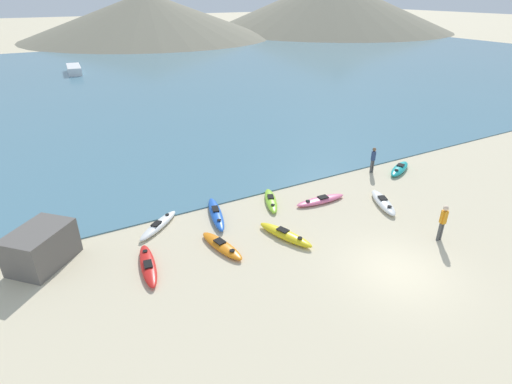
% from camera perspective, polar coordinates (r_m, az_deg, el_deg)
% --- Properties ---
extents(ground_plane, '(400.00, 400.00, 0.00)m').
position_cam_1_polar(ground_plane, '(17.29, 19.54, -10.57)').
color(ground_plane, beige).
extents(bay_water, '(160.00, 70.00, 0.06)m').
position_cam_1_polar(bay_water, '(54.21, -16.94, 15.02)').
color(bay_water, teal).
rests_on(bay_water, ground_plane).
extents(far_hill_midleft, '(57.68, 57.68, 10.01)m').
position_cam_1_polar(far_hill_midleft, '(105.82, -15.22, 23.20)').
color(far_hill_midleft, gray).
rests_on(far_hill_midleft, ground_plane).
extents(far_hill_midright, '(67.72, 67.72, 13.57)m').
position_cam_1_polar(far_hill_midright, '(126.58, 10.48, 24.90)').
color(far_hill_midright, gray).
rests_on(far_hill_midright, ground_plane).
extents(far_hill_right, '(45.24, 45.24, 14.67)m').
position_cam_1_polar(far_hill_right, '(126.94, 12.17, 25.02)').
color(far_hill_right, gray).
rests_on(far_hill_right, ground_plane).
extents(kayak_on_sand_0, '(1.73, 2.83, 0.39)m').
position_cam_1_polar(kayak_on_sand_0, '(21.88, 17.70, -1.42)').
color(kayak_on_sand_0, white).
rests_on(kayak_on_sand_0, ground_plane).
extents(kayak_on_sand_1, '(1.00, 3.05, 0.34)m').
position_cam_1_polar(kayak_on_sand_1, '(16.95, -15.17, -10.06)').
color(kayak_on_sand_1, red).
rests_on(kayak_on_sand_1, ground_plane).
extents(kayak_on_sand_2, '(1.21, 2.81, 0.33)m').
position_cam_1_polar(kayak_on_sand_2, '(17.57, -4.92, -7.64)').
color(kayak_on_sand_2, orange).
rests_on(kayak_on_sand_2, ground_plane).
extents(kayak_on_sand_3, '(2.93, 0.81, 0.31)m').
position_cam_1_polar(kayak_on_sand_3, '(21.44, 9.20, -1.15)').
color(kayak_on_sand_3, '#E5668C').
rests_on(kayak_on_sand_3, ground_plane).
extents(kayak_on_sand_4, '(2.70, 1.85, 0.41)m').
position_cam_1_polar(kayak_on_sand_4, '(26.37, 19.81, 3.15)').
color(kayak_on_sand_4, teal).
rests_on(kayak_on_sand_4, ground_plane).
extents(kayak_on_sand_5, '(1.58, 2.70, 0.34)m').
position_cam_1_polar(kayak_on_sand_5, '(21.11, 2.14, -1.22)').
color(kayak_on_sand_5, '#8CCC2D').
rests_on(kayak_on_sand_5, ground_plane).
extents(kayak_on_sand_6, '(1.56, 2.98, 0.40)m').
position_cam_1_polar(kayak_on_sand_6, '(18.23, 4.19, -6.09)').
color(kayak_on_sand_6, yellow).
rests_on(kayak_on_sand_6, ground_plane).
extents(kayak_on_sand_7, '(1.38, 3.40, 0.39)m').
position_cam_1_polar(kayak_on_sand_7, '(19.91, -5.72, -3.11)').
color(kayak_on_sand_7, blue).
rests_on(kayak_on_sand_7, ground_plane).
extents(kayak_on_sand_8, '(2.56, 2.29, 0.35)m').
position_cam_1_polar(kayak_on_sand_8, '(19.48, -13.76, -4.62)').
color(kayak_on_sand_8, white).
rests_on(kayak_on_sand_8, ground_plane).
extents(person_near_foreground, '(0.35, 0.27, 1.74)m').
position_cam_1_polar(person_near_foreground, '(19.46, 25.15, -3.72)').
color(person_near_foreground, '#4C4C4C').
rests_on(person_near_foreground, ground_plane).
extents(person_near_waterline, '(0.33, 0.27, 1.63)m').
position_cam_1_polar(person_near_waterline, '(25.40, 16.39, 4.62)').
color(person_near_waterline, '#4C4C4C').
rests_on(person_near_waterline, ground_plane).
extents(moored_boat_1, '(1.98, 5.51, 0.98)m').
position_cam_1_polar(moored_boat_1, '(61.83, -24.55, 15.65)').
color(moored_boat_1, white).
rests_on(moored_boat_1, bay_water).
extents(shoreline_rock, '(3.02, 3.02, 1.58)m').
position_cam_1_polar(shoreline_rock, '(18.47, -28.37, -6.92)').
color(shoreline_rock, '#605B56').
rests_on(shoreline_rock, ground_plane).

